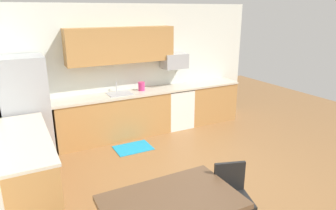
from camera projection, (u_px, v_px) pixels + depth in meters
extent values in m
plane|color=olive|center=(198.00, 183.00, 4.73)|extent=(12.00, 12.00, 0.00)
cube|color=silver|center=(132.00, 69.00, 6.56)|extent=(5.80, 0.10, 2.70)
cube|color=#AD7A42|center=(114.00, 118.00, 6.28)|extent=(2.35, 0.60, 0.90)
cube|color=#AD7A42|center=(209.00, 102.00, 7.34)|extent=(1.20, 0.60, 0.90)
cube|color=#AD7A42|center=(29.00, 169.00, 4.25)|extent=(0.60, 2.00, 0.90)
cube|color=beige|center=(139.00, 92.00, 6.39)|extent=(4.80, 0.64, 0.04)
cube|color=beige|center=(24.00, 138.00, 4.10)|extent=(0.64, 2.00, 0.04)
cube|color=#AD7A42|center=(121.00, 45.00, 6.08)|extent=(2.20, 0.34, 0.70)
cube|color=#9EA0A5|center=(26.00, 108.00, 5.36)|extent=(0.76, 0.70, 1.83)
cube|color=white|center=(176.00, 108.00, 6.94)|extent=(0.60, 0.60, 0.88)
cube|color=black|center=(176.00, 88.00, 6.80)|extent=(0.60, 0.60, 0.03)
cube|color=#9EA0A5|center=(174.00, 61.00, 6.71)|extent=(0.54, 0.36, 0.32)
cube|color=#A5A8AD|center=(120.00, 97.00, 6.22)|extent=(0.48, 0.40, 0.14)
cylinder|color=#B2B5BA|center=(116.00, 87.00, 6.32)|extent=(0.02, 0.02, 0.24)
cube|color=brown|center=(172.00, 202.00, 3.13)|extent=(1.40, 0.90, 0.06)
cylinder|color=brown|center=(201.00, 196.00, 3.85)|extent=(0.05, 0.05, 0.66)
cube|color=black|center=(234.00, 201.00, 3.55)|extent=(0.50, 0.50, 0.05)
cube|color=black|center=(229.00, 178.00, 3.66)|extent=(0.37, 0.16, 0.40)
cylinder|color=#B2B2B7|center=(214.00, 210.00, 3.76)|extent=(0.03, 0.03, 0.42)
cylinder|color=#B2B2B7|center=(240.00, 208.00, 3.81)|extent=(0.03, 0.03, 0.42)
cube|color=#198CBF|center=(133.00, 148.00, 5.93)|extent=(0.70, 0.50, 0.01)
cylinder|color=#CC3372|center=(141.00, 87.00, 6.44)|extent=(0.14, 0.14, 0.20)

